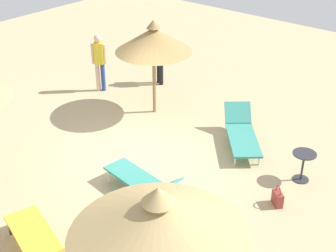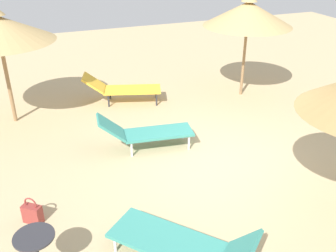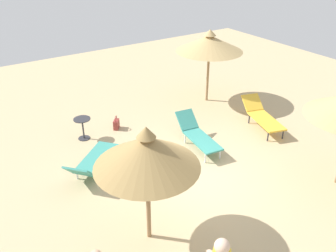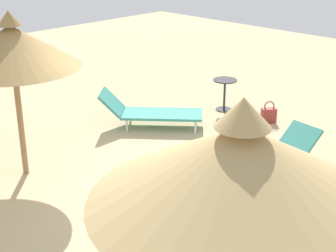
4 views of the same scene
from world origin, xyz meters
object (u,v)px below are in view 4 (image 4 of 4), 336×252
at_px(parasol_umbrella_far_left, 240,166).
at_px(lounge_chair_near_left, 149,111).
at_px(handbag, 269,115).
at_px(lounge_chair_far_right, 268,162).
at_px(side_table_round, 225,90).
at_px(parasol_umbrella_front, 12,47).

height_order(parasol_umbrella_far_left, lounge_chair_near_left, parasol_umbrella_far_left).
bearing_deg(parasol_umbrella_far_left, lounge_chair_near_left, -37.58).
bearing_deg(handbag, parasol_umbrella_far_left, 120.89).
bearing_deg(parasol_umbrella_far_left, lounge_chair_far_right, -60.93).
relative_size(parasol_umbrella_far_left, side_table_round, 3.93).
bearing_deg(lounge_chair_near_left, parasol_umbrella_far_left, 142.42).
height_order(parasol_umbrella_front, parasol_umbrella_far_left, parasol_umbrella_far_left).
bearing_deg(lounge_chair_far_right, side_table_round, -40.66).
xyz_separation_m(lounge_chair_near_left, lounge_chair_far_right, (-3.09, 0.44, 0.07)).
height_order(parasol_umbrella_front, side_table_round, parasol_umbrella_front).
bearing_deg(parasol_umbrella_front, lounge_chair_near_left, -89.36).
distance_m(lounge_chair_near_left, lounge_chair_far_right, 3.13).
xyz_separation_m(parasol_umbrella_far_left, lounge_chair_far_right, (1.88, -3.38, -1.77)).
bearing_deg(lounge_chair_near_left, parasol_umbrella_front, 90.64).
relative_size(parasol_umbrella_front, side_table_round, 3.82).
distance_m(lounge_chair_near_left, side_table_round, 1.89).
distance_m(parasol_umbrella_far_left, side_table_round, 7.45).
height_order(parasol_umbrella_front, lounge_chair_far_right, parasol_umbrella_front).
relative_size(lounge_chair_far_right, handbag, 4.29).
distance_m(lounge_chair_far_right, side_table_round, 3.49).
xyz_separation_m(lounge_chair_far_right, handbag, (1.52, -2.30, -0.23)).
bearing_deg(side_table_round, lounge_chair_near_left, 76.25).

